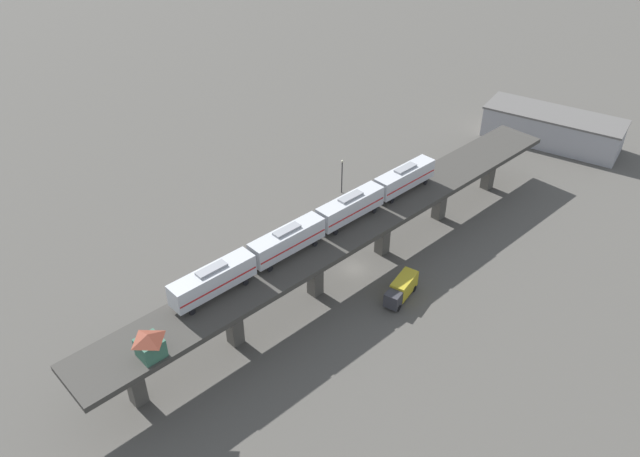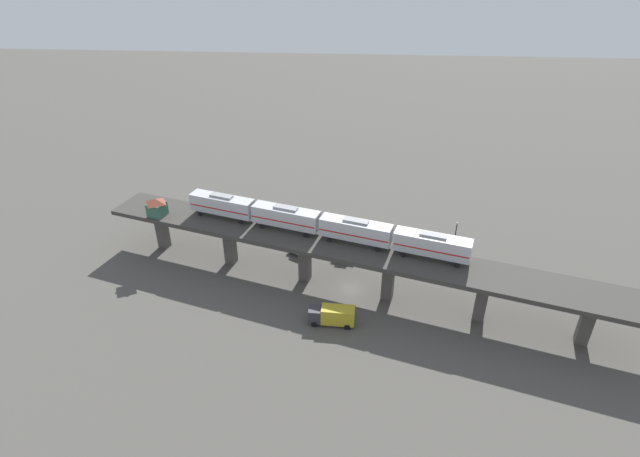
{
  "view_description": "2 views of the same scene",
  "coord_description": "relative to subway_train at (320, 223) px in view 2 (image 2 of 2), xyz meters",
  "views": [
    {
      "loc": [
        34.23,
        -70.12,
        62.37
      ],
      "look_at": [
        -3.12,
        -5.53,
        10.13
      ],
      "focal_mm": 35.0,
      "sensor_mm": 36.0,
      "label": 1
    },
    {
      "loc": [
        69.61,
        -0.01,
        53.05
      ],
      "look_at": [
        -3.12,
        -5.53,
        10.13
      ],
      "focal_mm": 28.0,
      "sensor_mm": 36.0,
      "label": 2
    }
  ],
  "objects": [
    {
      "name": "street_car_black",
      "position": [
        -5.78,
        4.13,
        -10.24
      ],
      "size": [
        2.5,
        4.64,
        1.89
      ],
      "color": "black",
      "rests_on": "ground"
    },
    {
      "name": "street_car_white",
      "position": [
        -5.98,
        22.58,
        -10.24
      ],
      "size": [
        3.01,
        4.73,
        1.89
      ],
      "color": "silver",
      "rests_on": "ground"
    },
    {
      "name": "subway_train",
      "position": [
        0.0,
        0.0,
        0.0
      ],
      "size": [
        16.95,
        48.51,
        4.45
      ],
      "color": "silver",
      "rests_on": "elevated_viaduct"
    },
    {
      "name": "street_car_silver",
      "position": [
        -7.07,
        -4.51,
        -10.24
      ],
      "size": [
        3.8,
        4.7,
        1.89
      ],
      "color": "#B7BABF",
      "rests_on": "ground"
    },
    {
      "name": "ground_plane",
      "position": [
        3.12,
        5.53,
        -11.17
      ],
      "size": [
        400.0,
        400.0,
        0.0
      ],
      "primitive_type": "plane",
      "color": "#4C4944"
    },
    {
      "name": "delivery_truck",
      "position": [
        12.35,
        2.89,
        -9.41
      ],
      "size": [
        2.62,
        7.28,
        3.2
      ],
      "color": "#333338",
      "rests_on": "ground"
    },
    {
      "name": "elevated_viaduct",
      "position": [
        3.06,
        5.34,
        -3.79
      ],
      "size": [
        34.41,
        90.55,
        8.63
      ],
      "color": "#393733",
      "rests_on": "ground"
    },
    {
      "name": "street_lamp",
      "position": [
        -9.71,
        25.0,
        -7.07
      ],
      "size": [
        0.44,
        0.44,
        6.94
      ],
      "color": "black",
      "rests_on": "ground"
    },
    {
      "name": "signal_hut",
      "position": [
        -5.1,
        -30.3,
        -0.74
      ],
      "size": [
        4.01,
        4.01,
        3.4
      ],
      "color": "#33604C",
      "rests_on": "elevated_viaduct"
    }
  ]
}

